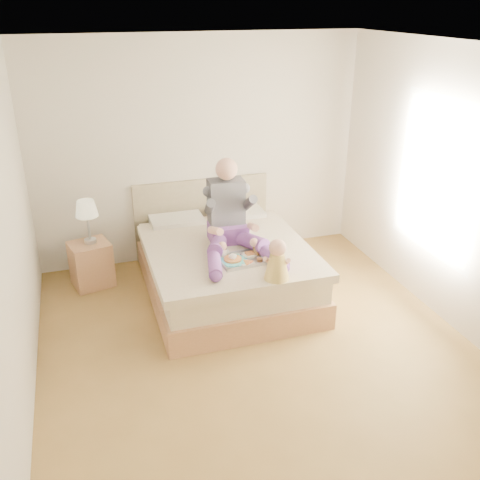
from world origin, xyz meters
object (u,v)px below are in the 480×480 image
object	(u,v)px
adult	(231,222)
baby	(277,262)
tray	(241,258)
nightstand	(91,264)
bed	(223,264)

from	to	relation	value
adult	baby	distance (m)	0.86
baby	tray	bearing A→B (deg)	141.96
baby	nightstand	bearing A→B (deg)	164.10
bed	baby	xyz separation A→B (m)	(0.25, -0.99, 0.46)
baby	adult	bearing A→B (deg)	130.76
bed	baby	size ratio (longest dim) A/B	5.41
bed	tray	distance (m)	0.63
nightstand	adult	distance (m)	1.74
bed	tray	world-z (taller)	bed
nightstand	tray	bearing A→B (deg)	-51.02
nightstand	tray	distance (m)	1.86
bed	adult	size ratio (longest dim) A/B	1.91
nightstand	bed	bearing A→B (deg)	-35.34
tray	baby	xyz separation A→B (m)	(0.21, -0.45, 0.13)
bed	baby	distance (m)	1.12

